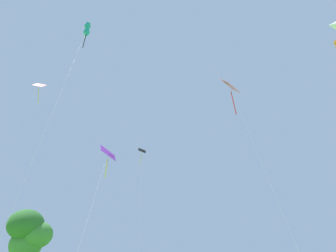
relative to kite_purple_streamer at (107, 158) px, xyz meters
name	(u,v)px	position (x,y,z in m)	size (l,w,h in m)	color
kite_purple_streamer	(107,158)	(0.00, 0.00, 0.00)	(1.73, 8.74, 12.16)	purple
kite_red_high	(37,92)	(-14.63, 8.26, 13.88)	(2.27, 11.50, 26.83)	red
kite_pink_low	(232,92)	(12.67, 2.58, 8.12)	(4.28, 6.42, 20.67)	pink
kite_black_large	(142,156)	(-0.56, 18.34, 6.92)	(2.24, 7.60, 19.45)	black
kite_teal_box	(87,30)	(-3.33, -1.76, 14.86)	(3.08, 10.95, 26.75)	teal
tree_right_cluster	(29,234)	(-9.87, 5.92, -6.10)	(4.63, 4.33, 7.19)	brown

